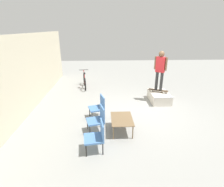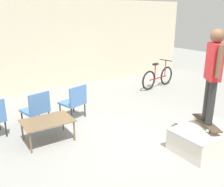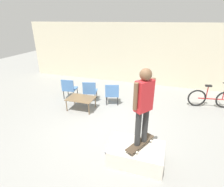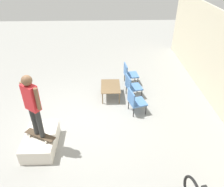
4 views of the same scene
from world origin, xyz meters
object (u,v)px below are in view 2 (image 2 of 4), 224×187
at_px(patio_chair_right, 74,100).
at_px(patio_chair_center, 37,108).
at_px(skate_ramp_box, 205,138).
at_px(coffee_table, 48,122).
at_px(person_skater, 213,69).
at_px(skateboard_on_ramp, 206,123).
at_px(bicycle, 158,77).

bearing_deg(patio_chair_right, patio_chair_center, -15.72).
bearing_deg(skate_ramp_box, coffee_table, 140.90).
bearing_deg(skate_ramp_box, person_skater, 34.79).
relative_size(skateboard_on_ramp, coffee_table, 0.88).
bearing_deg(coffee_table, bicycle, 19.78).
height_order(skate_ramp_box, person_skater, person_skater).
bearing_deg(coffee_table, skateboard_on_ramp, -37.53).
bearing_deg(patio_chair_center, skateboard_on_ramp, 118.44).
height_order(skateboard_on_ramp, coffee_table, skateboard_on_ramp).
distance_m(skate_ramp_box, patio_chair_right, 3.12).
xyz_separation_m(skate_ramp_box, patio_chair_center, (-2.41, 2.74, 0.26)).
distance_m(skateboard_on_ramp, person_skater, 1.05).
relative_size(person_skater, coffee_table, 1.77).
distance_m(coffee_table, patio_chair_center, 0.77).
bearing_deg(patio_chair_right, skateboard_on_ramp, 103.90).
relative_size(person_skater, bicycle, 1.05).
relative_size(coffee_table, patio_chair_right, 1.16).
xyz_separation_m(skateboard_on_ramp, person_skater, (-0.00, 0.00, 1.05)).
xyz_separation_m(person_skater, patio_chair_right, (-1.53, 2.69, -1.09)).
xyz_separation_m(skate_ramp_box, skateboard_on_ramp, (0.07, 0.05, 0.29)).
relative_size(patio_chair_center, patio_chair_right, 1.00).
distance_m(skateboard_on_ramp, patio_chair_right, 3.10).
height_order(skateboard_on_ramp, patio_chair_right, patio_chair_right).
xyz_separation_m(patio_chair_center, bicycle, (4.61, 0.90, -0.11)).
bearing_deg(skate_ramp_box, patio_chair_right, 118.01).
xyz_separation_m(skateboard_on_ramp, coffee_table, (-2.50, 1.92, -0.09)).
height_order(skate_ramp_box, coffee_table, coffee_table).
xyz_separation_m(patio_chair_center, patio_chair_right, (0.95, 0.00, 0.00)).
bearing_deg(skate_ramp_box, patio_chair_center, 131.24).
xyz_separation_m(skate_ramp_box, patio_chair_right, (-1.46, 2.74, 0.26)).
relative_size(skateboard_on_ramp, bicycle, 0.52).
bearing_deg(skateboard_on_ramp, patio_chair_right, 56.67).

